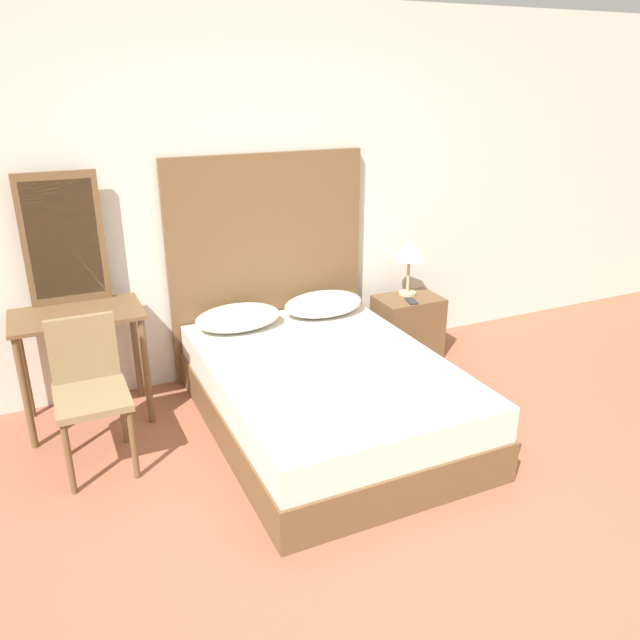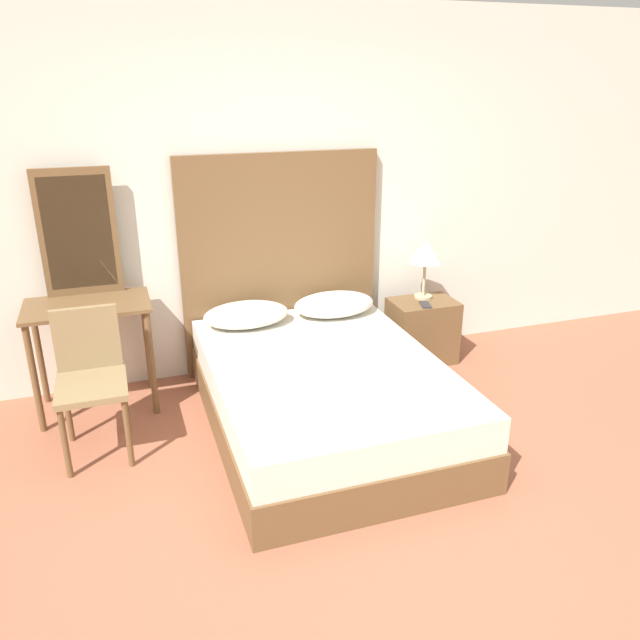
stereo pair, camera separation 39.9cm
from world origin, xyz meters
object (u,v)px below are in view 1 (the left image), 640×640
at_px(phone_on_bed, 292,365).
at_px(table_lamp, 410,251).
at_px(bed, 326,395).
at_px(phone_on_nightstand, 412,301).
at_px(chair, 89,383).
at_px(nightstand, 407,327).
at_px(vanity_desk, 79,335).

height_order(phone_on_bed, table_lamp, table_lamp).
distance_m(bed, phone_on_nightstand, 1.27).
relative_size(phone_on_bed, chair, 0.18).
xyz_separation_m(table_lamp, phone_on_nightstand, (-0.06, -0.17, -0.37)).
bearing_deg(nightstand, chair, -168.66).
bearing_deg(phone_on_bed, phone_on_nightstand, 25.73).
bearing_deg(phone_on_bed, nightstand, 28.32).
xyz_separation_m(phone_on_bed, nightstand, (1.32, 0.71, -0.23)).
bearing_deg(phone_on_bed, bed, -7.38).
distance_m(phone_on_nightstand, vanity_desk, 2.48).
distance_m(bed, phone_on_bed, 0.34).
bearing_deg(chair, vanity_desk, 89.18).
distance_m(table_lamp, vanity_desk, 2.55).
distance_m(phone_on_bed, nightstand, 1.52).
relative_size(phone_on_bed, nightstand, 0.31).
distance_m(table_lamp, phone_on_nightstand, 0.41).
xyz_separation_m(bed, nightstand, (1.09, 0.74, 0.02)).
bearing_deg(phone_on_nightstand, phone_on_bed, -154.27).
bearing_deg(chair, nightstand, 11.34).
height_order(vanity_desk, chair, chair).
bearing_deg(bed, chair, 170.46).
distance_m(table_lamp, chair, 2.64).
xyz_separation_m(vanity_desk, chair, (-0.01, -0.52, -0.11)).
bearing_deg(phone_on_nightstand, bed, -148.40).
height_order(bed, phone_on_nightstand, phone_on_nightstand).
bearing_deg(bed, nightstand, 34.23).
distance_m(phone_on_bed, table_lamp, 1.62).
relative_size(bed, phone_on_nightstand, 12.47).
bearing_deg(phone_on_bed, table_lamp, 30.17).
distance_m(bed, table_lamp, 1.53).
bearing_deg(table_lamp, phone_on_nightstand, -111.29).
relative_size(bed, chair, 2.28).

